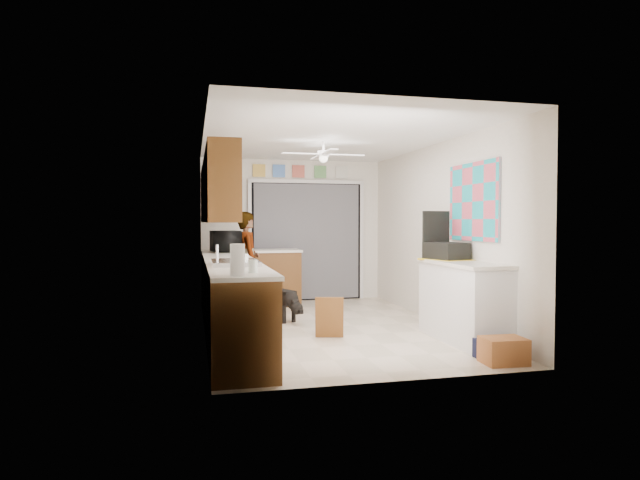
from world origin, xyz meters
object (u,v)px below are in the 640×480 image
cup (243,258)px  navy_crate (493,349)px  suitcase (446,251)px  dog (283,303)px  microwave (226,241)px  paper_towel_roll (237,260)px  cardboard_box (504,351)px  man (248,261)px

cup → navy_crate: 2.87m
suitcase → dog: bearing=129.3°
microwave → navy_crate: 4.36m
paper_towel_roll → suitcase: paper_towel_roll is taller
cardboard_box → dog: (-1.76, 2.75, 0.12)m
suitcase → cardboard_box: suitcase is taller
microwave → paper_towel_roll: microwave is taller
microwave → dog: 1.42m
paper_towel_roll → cardboard_box: (2.61, 0.03, -0.95)m
navy_crate → man: size_ratio=0.21×
cup → dog: size_ratio=0.20×
microwave → man: (0.34, 0.13, -0.32)m
paper_towel_roll → navy_crate: bearing=4.6°
microwave → navy_crate: size_ratio=1.81×
suitcase → cardboard_box: bearing=-106.8°
paper_towel_roll → navy_crate: size_ratio=0.85×
suitcase → man: bearing=119.2°
microwave → dog: (0.73, -0.87, -0.85)m
cup → cardboard_box: bearing=-30.4°
paper_towel_roll → suitcase: 3.03m
navy_crate → suitcase: bearing=86.7°
suitcase → cardboard_box: 1.66m
cup → paper_towel_roll: (-0.18, -1.45, 0.09)m
cup → man: size_ratio=0.08×
suitcase → navy_crate: suitcase is taller
paper_towel_roll → man: bearing=83.0°
suitcase → navy_crate: bearing=-107.3°
microwave → navy_crate: bearing=-152.2°
cup → navy_crate: bearing=-27.0°
navy_crate → dog: dog is taller
cup → dog: 1.66m
suitcase → man: 3.26m
cup → navy_crate: cup is taller
suitcase → dog: 2.42m
microwave → man: man is taller
cup → man: 2.35m
paper_towel_roll → man: (0.46, 3.78, -0.30)m
suitcase → cardboard_box: size_ratio=1.18×
cardboard_box → microwave: bearing=124.5°
microwave → suitcase: (2.56, -2.24, -0.06)m
cardboard_box → dog: bearing=122.6°
navy_crate → dog: bearing=124.4°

